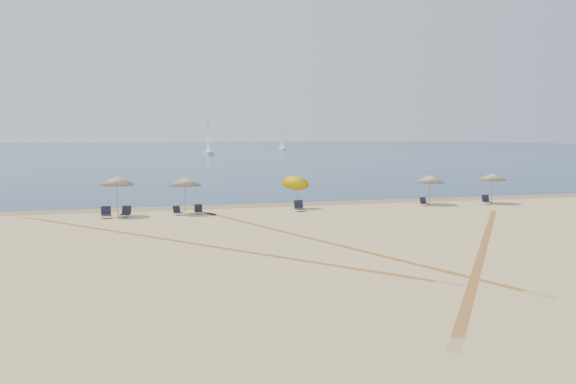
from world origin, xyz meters
name	(u,v)px	position (x,y,z in m)	size (l,w,h in m)	color
ground	(441,280)	(0.00, 0.00, 0.00)	(160.00, 160.00, 0.00)	tan
ocean	(147,148)	(0.00, 225.00, 0.01)	(500.00, 500.00, 0.00)	#0C2151
wet_sand	(273,205)	(0.00, 24.00, 0.00)	(500.00, 500.00, 0.00)	olive
umbrella_1	(117,180)	(-11.05, 20.45, 2.28)	(2.15, 2.17, 2.62)	gray
umbrella_2	(185,181)	(-6.82, 20.49, 2.12)	(2.17, 2.17, 2.47)	gray
umbrella_3	(296,180)	(0.93, 21.28, 2.01)	(1.93, 2.00, 2.70)	gray
umbrella_4	(430,179)	(11.13, 20.95, 1.90)	(2.27, 2.28, 2.25)	gray
umbrella_5	(492,177)	(16.00, 20.34, 2.01)	(2.24, 2.24, 2.35)	gray
chair_2	(106,213)	(-11.75, 19.78, 0.32)	(0.66, 0.76, 0.73)	black
chair_3	(126,212)	(-10.56, 19.94, 0.31)	(0.76, 0.83, 0.70)	black
chair_4	(178,211)	(-7.37, 20.02, 0.26)	(0.67, 0.71, 0.59)	black
chair_5	(198,210)	(-6.00, 20.25, 0.27)	(0.57, 0.65, 0.62)	black
chair_6	(299,206)	(0.71, 19.76, 0.32)	(0.64, 0.74, 0.74)	black
chair_7	(424,202)	(10.37, 20.34, 0.27)	(0.59, 0.67, 0.61)	black
chair_8	(486,200)	(15.28, 19.89, 0.31)	(0.58, 0.68, 0.69)	black
sailboat_0	(282,144)	(43.83, 182.97, 1.99)	(2.01, 4.56, 6.59)	white
sailboat_1	(208,143)	(12.29, 141.96, 2.90)	(2.01, 6.52, 9.59)	white
tire_tracks	(314,240)	(-1.82, 8.82, 0.00)	(53.48, 45.48, 0.00)	tan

